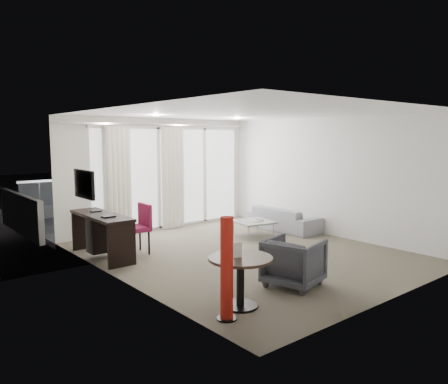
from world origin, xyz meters
TOP-DOWN VIEW (x-y plane):
  - floor at (0.00, 0.00)m, footprint 5.00×6.00m
  - ceiling at (0.00, 0.00)m, footprint 5.00×6.00m
  - wall_left at (-2.50, 0.00)m, footprint 0.00×6.00m
  - wall_right at (2.50, 0.00)m, footprint 0.00×6.00m
  - wall_front at (0.00, -3.00)m, footprint 5.00×0.00m
  - window_panel at (0.30, 2.98)m, footprint 4.00×0.02m
  - window_frame at (0.30, 2.97)m, footprint 4.10×0.06m
  - curtain_left at (-1.15, 2.82)m, footprint 0.60×0.20m
  - curtain_right at (0.25, 2.82)m, footprint 0.60×0.20m
  - curtain_track at (0.00, 2.82)m, footprint 4.80×0.04m
  - downlight_a at (-0.90, 1.60)m, footprint 0.12×0.12m
  - downlight_b at (1.20, 1.60)m, footprint 0.12×0.12m
  - desk at (-2.17, 1.43)m, footprint 0.52×1.68m
  - tv at (-2.46, 1.45)m, footprint 0.05×0.80m
  - desk_chair at (-1.60, 1.26)m, footprint 0.53×0.50m
  - round_table at (-1.79, -1.91)m, footprint 1.07×1.07m
  - menu_card at (-1.83, -1.91)m, footprint 0.11×0.05m
  - red_lamp at (-2.17, -2.10)m, footprint 0.29×0.29m
  - tub_armchair at (-0.65, -1.80)m, footprint 0.94×0.93m
  - coffee_table at (1.09, 0.92)m, footprint 0.90×0.90m
  - remote at (1.22, 0.84)m, footprint 0.09×0.15m
  - magazine at (1.14, 0.88)m, footprint 0.33×0.36m
  - sofa at (2.12, 0.98)m, footprint 0.72×1.84m
  - terrace_slab at (0.30, 4.50)m, footprint 5.60×3.00m
  - rattan_chair_a at (0.49, 4.01)m, footprint 0.51×0.51m
  - rattan_chair_b at (2.10, 4.82)m, footprint 0.69×0.69m
  - rattan_table at (1.27, 4.26)m, footprint 0.67×0.67m
  - balustrade at (0.30, 5.95)m, footprint 5.50×0.06m

SIDE VIEW (x-z plane):
  - terrace_slab at x=0.30m, z-range -0.12..0.00m
  - floor at x=0.00m, z-range 0.00..0.00m
  - coffee_table at x=1.09m, z-range 0.00..0.35m
  - rattan_table at x=1.27m, z-range 0.00..0.52m
  - sofa at x=2.12m, z-range 0.00..0.54m
  - round_table at x=-1.79m, z-range 0.00..0.66m
  - tub_armchair at x=-0.65m, z-range 0.00..0.70m
  - remote at x=1.22m, z-range 0.35..0.37m
  - magazine at x=1.14m, z-range 0.35..0.37m
  - rattan_chair_a at x=0.49m, z-range 0.00..0.74m
  - desk at x=-2.17m, z-range 0.00..0.79m
  - rattan_chair_b at x=2.10m, z-range 0.00..0.82m
  - desk_chair at x=-1.60m, z-range 0.00..0.93m
  - balustrade at x=0.30m, z-range -0.02..1.02m
  - red_lamp at x=-2.17m, z-range 0.00..1.24m
  - menu_card at x=-1.83m, z-range 0.62..0.82m
  - window_panel at x=0.30m, z-range 0.01..2.39m
  - curtain_left at x=-1.15m, z-range 0.01..2.39m
  - curtain_right at x=0.25m, z-range 0.01..2.39m
  - window_frame at x=0.30m, z-range -0.02..2.42m
  - wall_left at x=-2.50m, z-range 0.00..2.60m
  - wall_right at x=2.50m, z-range 0.00..2.60m
  - wall_front at x=0.00m, z-range 0.00..2.60m
  - tv at x=-2.46m, z-range 1.10..1.60m
  - curtain_track at x=0.00m, z-range 2.43..2.47m
  - downlight_a at x=-0.90m, z-range 2.58..2.60m
  - downlight_b at x=1.20m, z-range 2.58..2.60m
  - ceiling at x=0.00m, z-range 2.60..2.60m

